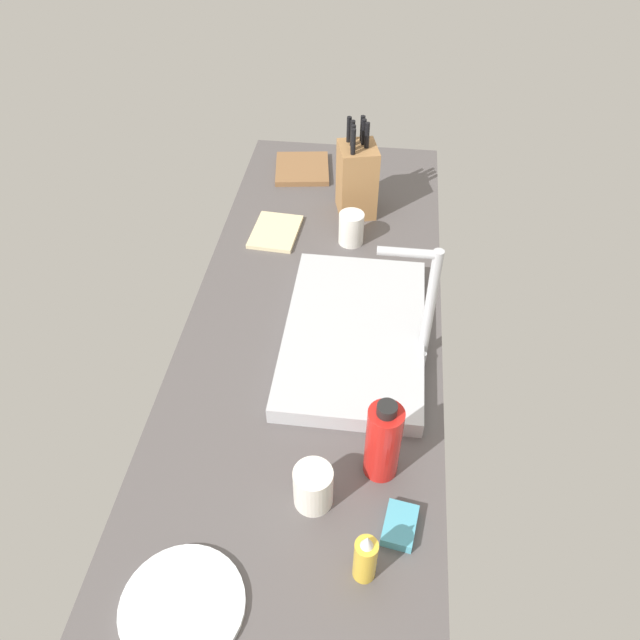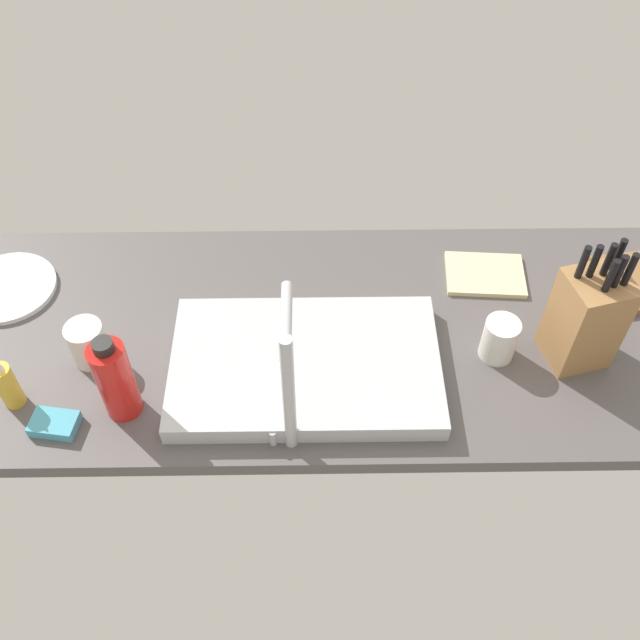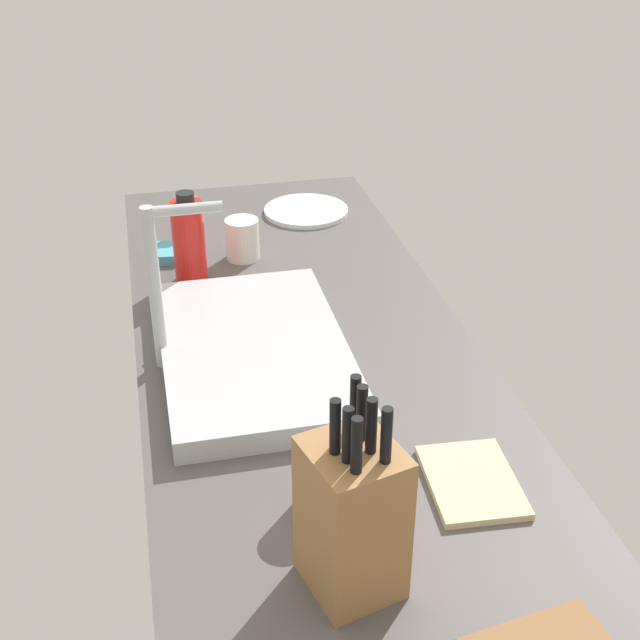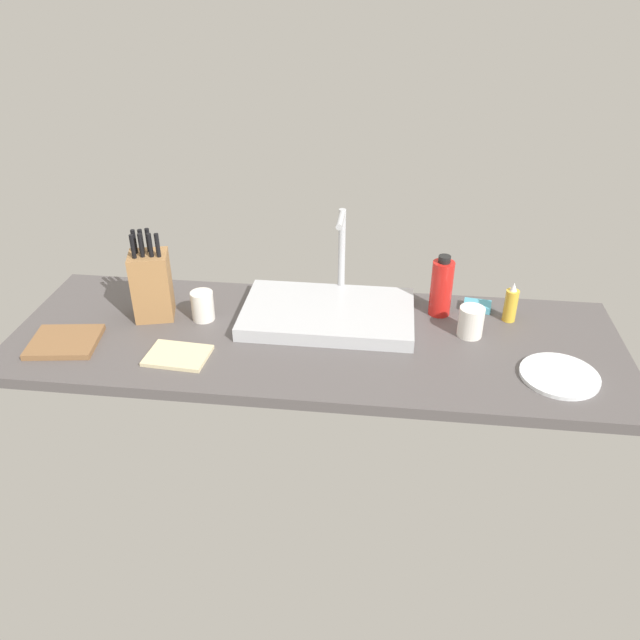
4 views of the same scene
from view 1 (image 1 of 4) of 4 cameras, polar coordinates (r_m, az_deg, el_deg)
name	(u,v)px [view 1 (image 1 of 4)]	position (r cm, az deg, el deg)	size (l,w,h in cm)	color
countertop_slab	(313,333)	(160.38, -0.68, -1.18)	(191.11, 65.69, 3.50)	#514C4C
sink_basin	(354,334)	(154.74, 3.16, -1.30)	(55.51, 34.19, 4.39)	#B7BABF
faucet	(425,298)	(141.74, 9.62, 1.98)	(5.50, 14.21, 31.91)	#B7BABF
knife_block	(357,179)	(193.89, 3.40, 12.82)	(14.47, 13.77, 30.03)	#9E7042
cutting_board	(302,169)	(219.99, -1.64, 13.72)	(20.11, 17.98, 1.80)	brown
soap_bottle	(365,558)	(117.51, 4.18, -20.98)	(4.24, 4.24, 13.64)	gold
water_bottle	(383,441)	(125.55, 5.82, -10.99)	(7.17, 7.17, 20.96)	red
dinner_plate	(182,606)	(122.16, -12.52, -24.23)	(22.19, 22.19, 1.20)	white
dish_towel	(275,232)	(190.30, -4.11, 8.09)	(18.11, 13.46, 1.20)	beige
coffee_mug	(351,228)	(184.07, 2.88, 8.40)	(7.34, 7.34, 9.79)	silver
ceramic_cup	(313,487)	(125.07, -0.63, -15.06)	(7.84, 7.84, 9.76)	silver
dish_sponge	(400,525)	(126.23, 7.34, -18.18)	(9.00, 6.00, 2.40)	#4CA3BC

